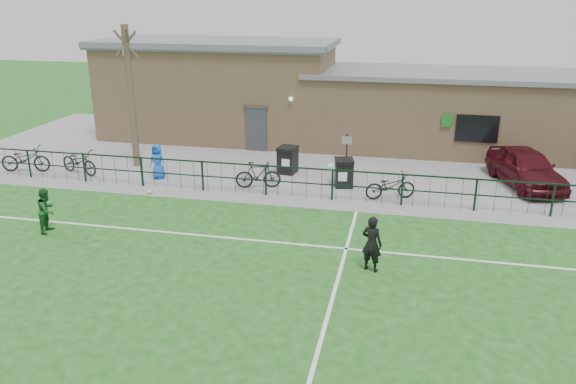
% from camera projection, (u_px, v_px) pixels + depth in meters
% --- Properties ---
extents(ground, '(90.00, 90.00, 0.00)m').
position_uv_depth(ground, '(244.00, 311.00, 13.46)').
color(ground, '#175017').
rests_on(ground, ground).
extents(paving_strip, '(34.00, 13.00, 0.02)m').
position_uv_depth(paving_strip, '(327.00, 158.00, 25.88)').
color(paving_strip, gray).
rests_on(paving_strip, ground).
extents(pitch_line_touch, '(28.00, 0.10, 0.01)m').
position_uv_depth(pitch_line_touch, '(304.00, 200.00, 20.64)').
color(pitch_line_touch, white).
rests_on(pitch_line_touch, ground).
extents(pitch_line_mid, '(28.00, 0.10, 0.01)m').
position_uv_depth(pitch_line_mid, '(281.00, 243.00, 17.14)').
color(pitch_line_mid, white).
rests_on(pitch_line_mid, ground).
extents(pitch_line_perp, '(0.10, 16.00, 0.01)m').
position_uv_depth(pitch_line_perp, '(326.00, 321.00, 13.06)').
color(pitch_line_perp, white).
rests_on(pitch_line_perp, ground).
extents(perimeter_fence, '(28.00, 0.10, 1.20)m').
position_uv_depth(perimeter_fence, '(305.00, 183.00, 20.62)').
color(perimeter_fence, black).
rests_on(perimeter_fence, ground).
extents(bare_tree, '(0.30, 0.30, 6.00)m').
position_uv_depth(bare_tree, '(131.00, 98.00, 23.71)').
color(bare_tree, '#483A2B').
rests_on(bare_tree, ground).
extents(wheelie_bin_left, '(0.81, 0.88, 1.05)m').
position_uv_depth(wheelie_bin_left, '(288.00, 161.00, 23.54)').
color(wheelie_bin_left, black).
rests_on(wheelie_bin_left, paving_strip).
extents(wheelie_bin_right, '(0.82, 0.89, 1.02)m').
position_uv_depth(wheelie_bin_right, '(344.00, 174.00, 21.92)').
color(wheelie_bin_right, black).
rests_on(wheelie_bin_right, paving_strip).
extents(sign_post, '(0.08, 0.08, 2.00)m').
position_uv_depth(sign_post, '(346.00, 159.00, 22.12)').
color(sign_post, black).
rests_on(sign_post, paving_strip).
extents(car_maroon, '(2.92, 4.68, 1.49)m').
position_uv_depth(car_maroon, '(526.00, 167.00, 21.91)').
color(car_maroon, '#3F0B13').
rests_on(car_maroon, paving_strip).
extents(bicycle_a, '(2.18, 1.12, 1.09)m').
position_uv_depth(bicycle_a, '(25.00, 159.00, 23.71)').
color(bicycle_a, black).
rests_on(bicycle_a, paving_strip).
extents(bicycle_c, '(2.12, 1.31, 1.05)m').
position_uv_depth(bicycle_c, '(79.00, 162.00, 23.42)').
color(bicycle_c, black).
rests_on(bicycle_c, paving_strip).
extents(bicycle_d, '(1.83, 0.94, 1.06)m').
position_uv_depth(bicycle_d, '(258.00, 175.00, 21.72)').
color(bicycle_d, black).
rests_on(bicycle_d, paving_strip).
extents(bicycle_e, '(1.98, 1.27, 0.98)m').
position_uv_depth(bicycle_e, '(390.00, 186.00, 20.59)').
color(bicycle_e, black).
rests_on(bicycle_e, paving_strip).
extents(spectator_child, '(0.77, 0.57, 1.44)m').
position_uv_depth(spectator_child, '(158.00, 161.00, 22.78)').
color(spectator_child, blue).
rests_on(spectator_child, paving_strip).
extents(goalkeeper_kick, '(2.04, 3.44, 2.08)m').
position_uv_depth(goalkeeper_kick, '(370.00, 241.00, 15.28)').
color(goalkeeper_kick, black).
rests_on(goalkeeper_kick, ground).
extents(outfield_player, '(0.61, 0.75, 1.44)m').
position_uv_depth(outfield_player, '(47.00, 210.00, 17.74)').
color(outfield_player, '#164F1F').
rests_on(outfield_player, ground).
extents(ball_ground, '(0.19, 0.19, 0.19)m').
position_uv_depth(ball_ground, '(150.00, 192.00, 21.20)').
color(ball_ground, white).
rests_on(ball_ground, ground).
extents(clubhouse, '(24.25, 5.40, 4.96)m').
position_uv_depth(clubhouse, '(320.00, 98.00, 28.07)').
color(clubhouse, tan).
rests_on(clubhouse, ground).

